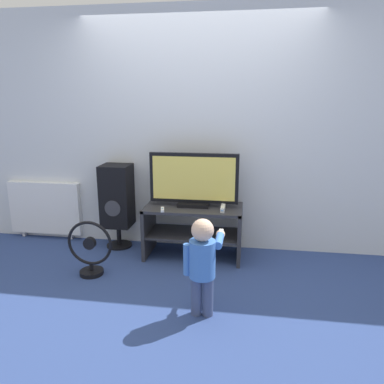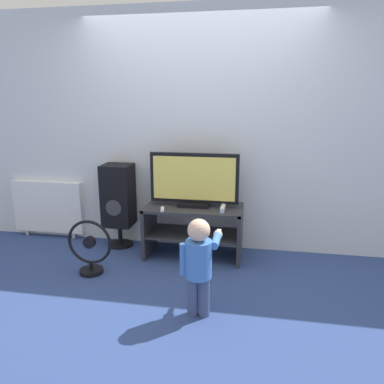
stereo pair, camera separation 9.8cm
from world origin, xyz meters
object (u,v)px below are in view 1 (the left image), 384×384
Objects in this scene: game_console at (223,208)px; floor_fan at (90,251)px; remote_primary at (162,209)px; child at (203,259)px; television at (194,180)px; speaker_tower at (117,197)px; radiator at (45,208)px.

floor_fan is at bearing -157.57° from game_console.
game_console reaches higher than remote_primary.
remote_primary is 0.25× the size of floor_fan.
remote_primary is 1.06m from child.
television is 0.92m from speaker_tower.
speaker_tower is 0.99m from radiator.
child is at bearing -60.01° from remote_primary.
speaker_tower is 1.07× the size of radiator.
speaker_tower is at bearing 88.02° from floor_fan.
floor_fan is at bearing -147.20° from remote_primary.
floor_fan is 0.61× the size of radiator.
television is 1.17× the size of child.
radiator is at bearing 170.81° from game_console.
game_console is 0.21× the size of speaker_tower.
television reaches higher than radiator.
television is at bearing -6.97° from speaker_tower.
television is 4.68× the size of game_console.
game_console is 2.20m from radiator.
game_console is 0.22× the size of radiator.
floor_fan is (-0.02, -0.72, -0.34)m from speaker_tower.
remote_primary is at bearing 32.80° from floor_fan.
game_console is at bearing 85.72° from child.
speaker_tower is at bearing 169.74° from game_console.
game_console is 1.22m from speaker_tower.
game_console is at bearing 22.43° from floor_fan.
speaker_tower is at bearing -7.84° from radiator.
game_console is at bearing -10.26° from speaker_tower.
remote_primary is at bearing -28.49° from speaker_tower.
television is at bearing -7.42° from radiator.
remote_primary is 1.63m from radiator.
child is 2.49m from radiator.
child is at bearing -78.06° from television.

